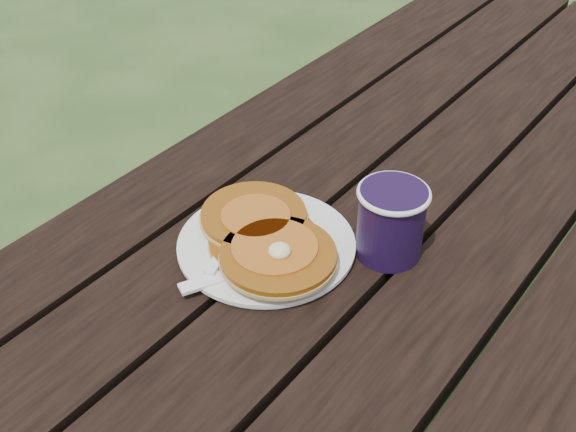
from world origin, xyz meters
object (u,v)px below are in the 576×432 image
Objects in this scene: plate at (266,245)px; pancake_stack at (266,238)px; coffee_cup at (391,218)px; picnic_table at (388,356)px.

pancake_stack is (0.00, -0.01, 0.02)m from plate.
pancake_stack is 2.22× the size of coffee_cup.
picnic_table is 0.47m from coffee_cup.
pancake_stack is at bearing -107.95° from picnic_table.
pancake_stack is at bearing -142.71° from coffee_cup.
coffee_cup reaches higher than plate.
coffee_cup is (0.05, -0.15, 0.44)m from picnic_table.
picnic_table is 7.82× the size of pancake_stack.
plate is 0.02m from pancake_stack.
coffee_cup reaches higher than pancake_stack.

